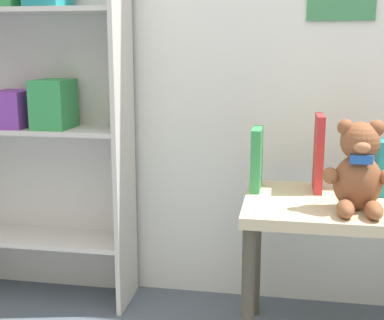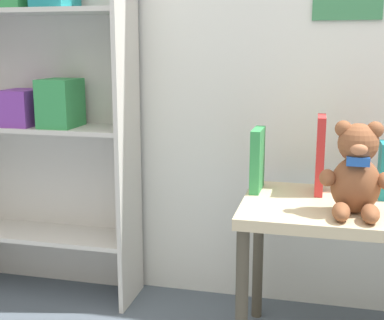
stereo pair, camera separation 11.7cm
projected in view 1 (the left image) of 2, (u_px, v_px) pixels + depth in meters
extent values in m
cube|color=beige|center=(123.00, 132.00, 2.07)|extent=(0.02, 0.25, 1.42)
cube|color=beige|center=(49.00, 125.00, 2.24)|extent=(0.74, 0.02, 1.42)
cube|color=beige|center=(43.00, 237.00, 2.22)|extent=(0.71, 0.23, 0.02)
cube|color=beige|center=(36.00, 129.00, 2.13)|extent=(0.71, 0.23, 0.02)
cube|color=beige|center=(29.00, 11.00, 2.03)|extent=(0.71, 0.23, 0.02)
cube|color=purple|center=(13.00, 109.00, 2.12)|extent=(0.13, 0.17, 0.14)
cube|color=#33934C|center=(54.00, 104.00, 2.08)|extent=(0.13, 0.17, 0.19)
cube|color=beige|center=(351.00, 207.00, 1.75)|extent=(0.70, 0.48, 0.04)
cylinder|color=#494233|center=(248.00, 304.00, 1.66)|extent=(0.04, 0.04, 0.50)
cylinder|color=#494233|center=(256.00, 254.00, 2.06)|extent=(0.04, 0.04, 0.50)
ellipsoid|color=brown|center=(357.00, 182.00, 1.64)|extent=(0.15, 0.11, 0.17)
sphere|color=brown|center=(360.00, 141.00, 1.62)|extent=(0.12, 0.12, 0.12)
sphere|color=brown|center=(346.00, 127.00, 1.62)|extent=(0.05, 0.05, 0.05)
sphere|color=brown|center=(377.00, 128.00, 1.60)|extent=(0.05, 0.05, 0.05)
ellipsoid|color=#B56E48|center=(362.00, 147.00, 1.57)|extent=(0.05, 0.04, 0.04)
ellipsoid|color=brown|center=(330.00, 176.00, 1.64)|extent=(0.05, 0.10, 0.05)
ellipsoid|color=brown|center=(345.00, 209.00, 1.58)|extent=(0.05, 0.10, 0.05)
ellipsoid|color=brown|center=(374.00, 210.00, 1.57)|extent=(0.05, 0.10, 0.05)
cube|color=#2356B2|center=(361.00, 159.00, 1.58)|extent=(0.07, 0.02, 0.03)
cube|color=#33934C|center=(257.00, 159.00, 1.88)|extent=(0.04, 0.15, 0.22)
cube|color=red|center=(319.00, 153.00, 1.86)|extent=(0.03, 0.14, 0.27)
cube|color=teal|center=(382.00, 167.00, 1.82)|extent=(0.04, 0.11, 0.19)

